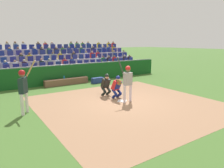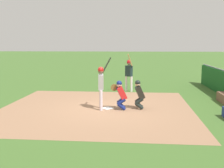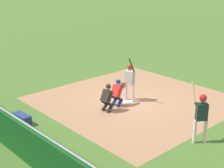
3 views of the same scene
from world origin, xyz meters
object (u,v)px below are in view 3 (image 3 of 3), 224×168
(batter_at_plate, at_px, (130,78))
(equipment_duffel_bag, at_px, (22,119))
(home_plate_marker, at_px, (128,102))
(dugout_bench, at_px, (33,142))
(home_plate_umpire, at_px, (107,96))
(water_bottle_on_bench, at_px, (35,136))
(on_deck_batter, at_px, (201,113))
(catcher_crouching, at_px, (117,91))

(batter_at_plate, relative_size, equipment_duffel_bag, 2.46)
(home_plate_marker, xyz_separation_m, dugout_bench, (0.70, -5.55, 0.20))
(home_plate_umpire, bearing_deg, home_plate_marker, 92.91)
(home_plate_marker, distance_m, batter_at_plate, 1.18)
(water_bottle_on_bench, bearing_deg, equipment_duffel_bag, 162.80)
(dugout_bench, bearing_deg, on_deck_batter, 50.86)
(home_plate_marker, distance_m, equipment_duffel_bag, 5.02)
(dugout_bench, bearing_deg, batter_at_plate, 98.16)
(equipment_duffel_bag, bearing_deg, on_deck_batter, 30.32)
(batter_at_plate, xyz_separation_m, catcher_crouching, (0.03, -0.84, -0.45))
(home_plate_umpire, height_order, equipment_duffel_bag, home_plate_umpire)
(home_plate_marker, relative_size, home_plate_umpire, 0.34)
(batter_at_plate, bearing_deg, home_plate_marker, -63.73)
(home_plate_marker, bearing_deg, catcher_crouching, -99.99)
(water_bottle_on_bench, xyz_separation_m, on_deck_batter, (3.61, 4.65, 0.63))
(dugout_bench, distance_m, water_bottle_on_bench, 0.38)
(on_deck_batter, bearing_deg, dugout_bench, -129.14)
(catcher_crouching, xyz_separation_m, home_plate_umpire, (0.17, -0.80, -0.01))
(home_plate_marker, bearing_deg, on_deck_batter, -11.08)
(on_deck_batter, bearing_deg, equipment_duffel_bag, -146.25)
(home_plate_marker, bearing_deg, equipment_duffel_bag, -106.14)
(batter_at_plate, xyz_separation_m, on_deck_batter, (4.63, -1.14, 0.02))
(batter_at_plate, distance_m, catcher_crouching, 0.96)
(batter_at_plate, height_order, dugout_bench, batter_at_plate)
(home_plate_marker, xyz_separation_m, catcher_crouching, (-0.10, -0.58, 0.70))
(home_plate_marker, relative_size, equipment_duffel_bag, 0.48)
(home_plate_marker, bearing_deg, water_bottle_on_bench, -80.80)
(home_plate_marker, bearing_deg, home_plate_umpire, -87.09)
(batter_at_plate, bearing_deg, home_plate_umpire, -83.10)
(home_plate_umpire, xyz_separation_m, dugout_bench, (0.63, -4.16, -0.48))
(on_deck_batter, bearing_deg, water_bottle_on_bench, -127.80)
(catcher_crouching, distance_m, home_plate_umpire, 0.82)
(home_plate_umpire, distance_m, dugout_bench, 4.24)
(batter_at_plate, distance_m, equipment_duffel_bag, 5.33)
(batter_at_plate, distance_m, water_bottle_on_bench, 5.91)
(home_plate_umpire, xyz_separation_m, equipment_duffel_bag, (-1.47, -3.43, -0.50))
(home_plate_marker, bearing_deg, batter_at_plate, 116.27)
(home_plate_marker, height_order, equipment_duffel_bag, equipment_duffel_bag)
(dugout_bench, xyz_separation_m, on_deck_batter, (3.80, 4.67, 0.96))
(dugout_bench, xyz_separation_m, equipment_duffel_bag, (-2.10, 0.73, -0.02))
(catcher_crouching, relative_size, dugout_bench, 0.40)
(catcher_crouching, bearing_deg, water_bottle_on_bench, -78.59)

